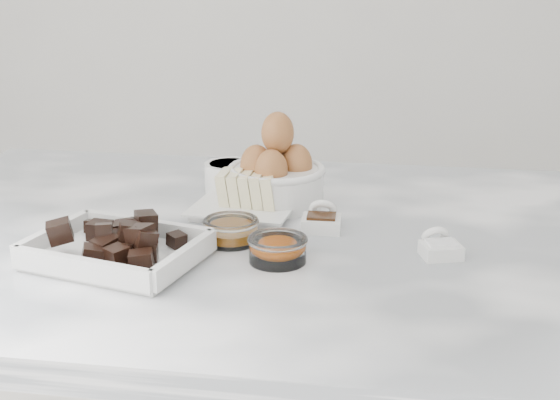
{
  "coord_description": "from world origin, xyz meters",
  "views": [
    {
      "loc": [
        0.19,
        -1.05,
        1.34
      ],
      "look_at": [
        0.02,
        0.03,
        0.98
      ],
      "focal_mm": 50.0,
      "sensor_mm": 36.0,
      "label": 1
    }
  ],
  "objects_px": {
    "egg_bowl": "(276,175)",
    "sugar_ramekin": "(230,176)",
    "chocolate_dish": "(116,245)",
    "vanilla_spoon": "(322,220)",
    "zest_bowl": "(278,248)",
    "salt_spoon": "(439,246)",
    "honey_bowl": "(231,230)",
    "butter_plate": "(244,197)"
  },
  "relations": [
    {
      "from": "sugar_ramekin",
      "to": "zest_bowl",
      "type": "relative_size",
      "value": 1.05
    },
    {
      "from": "chocolate_dish",
      "to": "salt_spoon",
      "type": "distance_m",
      "value": 0.43
    },
    {
      "from": "zest_bowl",
      "to": "honey_bowl",
      "type": "bearing_deg",
      "value": 141.67
    },
    {
      "from": "sugar_ramekin",
      "to": "zest_bowl",
      "type": "height_order",
      "value": "sugar_ramekin"
    },
    {
      "from": "vanilla_spoon",
      "to": "salt_spoon",
      "type": "xyz_separation_m",
      "value": [
        0.17,
        -0.08,
        -0.0
      ]
    },
    {
      "from": "zest_bowl",
      "to": "vanilla_spoon",
      "type": "relative_size",
      "value": 1.14
    },
    {
      "from": "chocolate_dish",
      "to": "zest_bowl",
      "type": "relative_size",
      "value": 3.11
    },
    {
      "from": "honey_bowl",
      "to": "zest_bowl",
      "type": "relative_size",
      "value": 0.99
    },
    {
      "from": "zest_bowl",
      "to": "vanilla_spoon",
      "type": "distance_m",
      "value": 0.14
    },
    {
      "from": "vanilla_spoon",
      "to": "butter_plate",
      "type": "bearing_deg",
      "value": 155.44
    },
    {
      "from": "honey_bowl",
      "to": "salt_spoon",
      "type": "distance_m",
      "value": 0.29
    },
    {
      "from": "sugar_ramekin",
      "to": "honey_bowl",
      "type": "bearing_deg",
      "value": -77.04
    },
    {
      "from": "egg_bowl",
      "to": "sugar_ramekin",
      "type": "bearing_deg",
      "value": 150.43
    },
    {
      "from": "sugar_ramekin",
      "to": "zest_bowl",
      "type": "distance_m",
      "value": 0.32
    },
    {
      "from": "butter_plate",
      "to": "zest_bowl",
      "type": "distance_m",
      "value": 0.21
    },
    {
      "from": "honey_bowl",
      "to": "vanilla_spoon",
      "type": "xyz_separation_m",
      "value": [
        0.12,
        0.07,
        -0.0
      ]
    },
    {
      "from": "egg_bowl",
      "to": "vanilla_spoon",
      "type": "distance_m",
      "value": 0.14
    },
    {
      "from": "chocolate_dish",
      "to": "salt_spoon",
      "type": "height_order",
      "value": "chocolate_dish"
    },
    {
      "from": "chocolate_dish",
      "to": "egg_bowl",
      "type": "distance_m",
      "value": 0.32
    },
    {
      "from": "vanilla_spoon",
      "to": "salt_spoon",
      "type": "bearing_deg",
      "value": -24.86
    },
    {
      "from": "sugar_ramekin",
      "to": "vanilla_spoon",
      "type": "height_order",
      "value": "sugar_ramekin"
    },
    {
      "from": "vanilla_spoon",
      "to": "sugar_ramekin",
      "type": "bearing_deg",
      "value": 137.96
    },
    {
      "from": "egg_bowl",
      "to": "salt_spoon",
      "type": "distance_m",
      "value": 0.31
    },
    {
      "from": "chocolate_dish",
      "to": "vanilla_spoon",
      "type": "distance_m",
      "value": 0.3
    },
    {
      "from": "sugar_ramekin",
      "to": "chocolate_dish",
      "type": "bearing_deg",
      "value": -104.11
    },
    {
      "from": "sugar_ramekin",
      "to": "vanilla_spoon",
      "type": "relative_size",
      "value": 1.2
    },
    {
      "from": "egg_bowl",
      "to": "zest_bowl",
      "type": "xyz_separation_m",
      "value": [
        0.04,
        -0.24,
        -0.03
      ]
    },
    {
      "from": "zest_bowl",
      "to": "salt_spoon",
      "type": "height_order",
      "value": "salt_spoon"
    },
    {
      "from": "sugar_ramekin",
      "to": "salt_spoon",
      "type": "distance_m",
      "value": 0.41
    },
    {
      "from": "zest_bowl",
      "to": "vanilla_spoon",
      "type": "xyz_separation_m",
      "value": [
        0.04,
        0.13,
        -0.0
      ]
    },
    {
      "from": "butter_plate",
      "to": "honey_bowl",
      "type": "xyz_separation_m",
      "value": [
        0.01,
        -0.13,
        -0.01
      ]
    },
    {
      "from": "salt_spoon",
      "to": "egg_bowl",
      "type": "bearing_deg",
      "value": 143.97
    },
    {
      "from": "honey_bowl",
      "to": "chocolate_dish",
      "type": "bearing_deg",
      "value": -144.91
    },
    {
      "from": "honey_bowl",
      "to": "zest_bowl",
      "type": "xyz_separation_m",
      "value": [
        0.08,
        -0.06,
        0.0
      ]
    },
    {
      "from": "honey_bowl",
      "to": "vanilla_spoon",
      "type": "distance_m",
      "value": 0.14
    },
    {
      "from": "egg_bowl",
      "to": "vanilla_spoon",
      "type": "height_order",
      "value": "egg_bowl"
    },
    {
      "from": "chocolate_dish",
      "to": "zest_bowl",
      "type": "height_order",
      "value": "chocolate_dish"
    },
    {
      "from": "egg_bowl",
      "to": "honey_bowl",
      "type": "height_order",
      "value": "egg_bowl"
    },
    {
      "from": "egg_bowl",
      "to": "vanilla_spoon",
      "type": "relative_size",
      "value": 2.23
    },
    {
      "from": "salt_spoon",
      "to": "sugar_ramekin",
      "type": "bearing_deg",
      "value": 145.55
    },
    {
      "from": "butter_plate",
      "to": "egg_bowl",
      "type": "height_order",
      "value": "egg_bowl"
    },
    {
      "from": "butter_plate",
      "to": "salt_spoon",
      "type": "distance_m",
      "value": 0.33
    }
  ]
}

